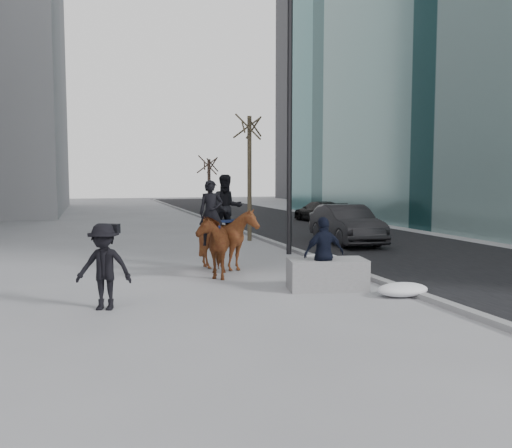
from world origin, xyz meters
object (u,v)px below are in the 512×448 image
object	(u,v)px
planter	(327,274)
mounted_left	(212,241)
car_near	(346,224)
mounted_right	(228,232)

from	to	relation	value
planter	mounted_left	bearing A→B (deg)	131.32
car_near	mounted_left	distance (m)	8.65
mounted_left	mounted_right	world-z (taller)	mounted_right
planter	mounted_left	distance (m)	3.44
car_near	mounted_right	world-z (taller)	mounted_right
planter	car_near	distance (m)	9.18
planter	mounted_right	distance (m)	3.77
planter	car_near	size ratio (longest dim) A/B	0.39
mounted_right	mounted_left	bearing A→B (deg)	-129.01
car_near	mounted_left	size ratio (longest dim) A/B	1.83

